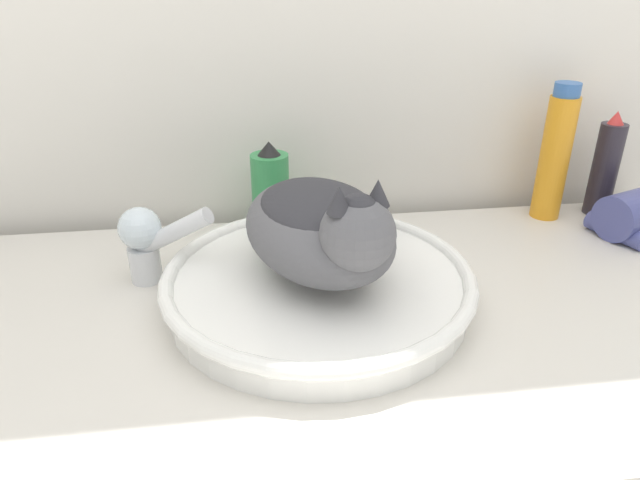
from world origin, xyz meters
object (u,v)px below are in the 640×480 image
cat (323,226)px  hairspray_can_black (605,168)px  shampoo_bottle_tall (555,154)px  faucet (147,238)px  hair_dryer (637,214)px  spray_bottle_trigger (271,192)px

cat → hairspray_can_black: size_ratio=1.54×
shampoo_bottle_tall → faucet: bearing=-168.0°
shampoo_bottle_tall → cat: bearing=-151.2°
shampoo_bottle_tall → hair_dryer: 0.16m
spray_bottle_trigger → shampoo_bottle_tall: 0.49m
faucet → hairspray_can_black: 0.79m
faucet → spray_bottle_trigger: bearing=59.7°
shampoo_bottle_tall → hairspray_can_black: shampoo_bottle_tall is taller
cat → shampoo_bottle_tall: bearing=100.0°
faucet → hair_dryer: (0.78, 0.05, -0.03)m
cat → hair_dryer: (0.55, 0.15, -0.08)m
hairspray_can_black → spray_bottle_trigger: bearing=180.0°
hairspray_can_black → hair_dryer: (0.01, -0.09, -0.05)m
hair_dryer → faucet: bearing=163.4°
hairspray_can_black → hair_dryer: bearing=-82.1°
faucet → hairspray_can_black: hairspray_can_black is taller
spray_bottle_trigger → hairspray_can_black: size_ratio=0.84×
cat → faucet: (-0.23, 0.10, -0.05)m
faucet → hairspray_can_black: (0.77, 0.14, 0.02)m
spray_bottle_trigger → cat: bearing=-77.6°
shampoo_bottle_tall → hairspray_can_black: (0.10, 0.00, -0.03)m
spray_bottle_trigger → hair_dryer: size_ratio=0.95×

